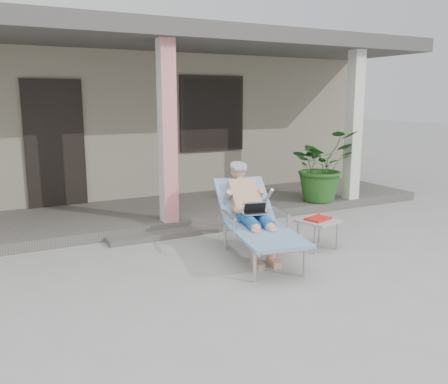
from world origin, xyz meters
TOP-DOWN VIEW (x-y plane):
  - ground at (0.00, 0.00)m, footprint 60.00×60.00m
  - house at (0.00, 6.50)m, footprint 10.40×5.40m
  - porch_deck at (0.00, 3.00)m, footprint 10.00×2.00m
  - porch_overhang at (0.00, 2.95)m, footprint 10.00×2.30m
  - porch_step at (0.00, 1.85)m, footprint 2.00×0.30m
  - lounger at (0.55, 0.63)m, footprint 1.02×1.88m
  - side_table at (1.44, 0.48)m, footprint 0.57×0.57m
  - potted_palm at (2.90, 2.25)m, footprint 1.16×1.02m

SIDE VIEW (x-z plane):
  - ground at x=0.00m, z-range 0.00..0.00m
  - porch_step at x=0.00m, z-range 0.00..0.07m
  - porch_deck at x=0.00m, z-range 0.00..0.15m
  - side_table at x=1.44m, z-range 0.14..0.55m
  - lounger at x=0.55m, z-range 0.14..1.32m
  - potted_palm at x=2.90m, z-range 0.15..1.41m
  - house at x=0.00m, z-range 0.02..3.32m
  - porch_overhang at x=0.00m, z-range 1.36..4.21m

